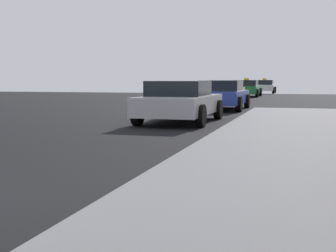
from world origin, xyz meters
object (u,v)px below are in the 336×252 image
Objects in this scene: car_green at (247,88)px; car_blue at (222,95)px; car_white at (264,87)px; car_silver at (180,101)px; car_yellow at (226,91)px.

car_blue is at bearing -87.30° from car_green.
car_green is 9.11m from car_white.
car_blue is at bearing -89.81° from car_white.
car_green reaches higher than car_silver.
car_green is at bearing 88.08° from car_yellow.
car_blue is at bearing 87.86° from car_silver.
car_silver and car_yellow have the same top height.
car_silver is 0.95× the size of car_green.
car_silver and car_blue have the same top height.
car_silver is 6.37m from car_blue.
car_white reaches higher than car_silver.
car_silver is at bearing -88.69° from car_green.
car_yellow is (-0.78, 13.91, -0.00)m from car_silver.
car_green reaches higher than car_yellow.
car_silver is 1.07× the size of car_white.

